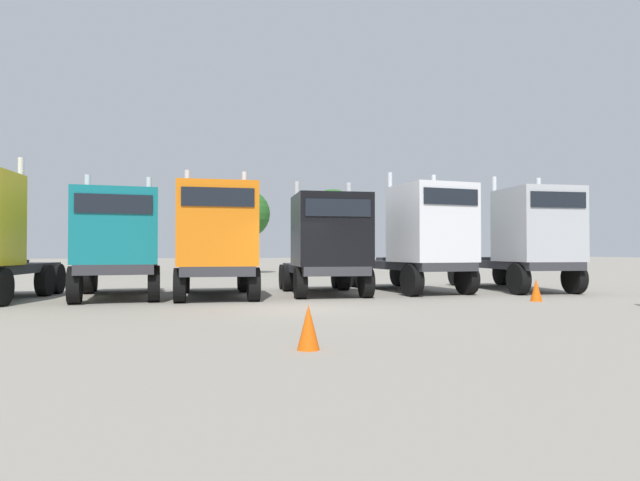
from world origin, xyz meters
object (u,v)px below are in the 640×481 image
at_px(semi_truck_orange, 216,240).
at_px(semi_truck_silver, 528,239).
at_px(semi_truck_white, 422,238).
at_px(traffic_cone_far, 308,327).
at_px(semi_truck_teal, 118,243).
at_px(traffic_cone_mid, 536,290).
at_px(semi_truck_black, 327,244).

relative_size(semi_truck_orange, semi_truck_silver, 0.95).
height_order(semi_truck_white, traffic_cone_far, semi_truck_white).
bearing_deg(semi_truck_white, semi_truck_teal, -95.47).
relative_size(semi_truck_silver, traffic_cone_mid, 9.55).
distance_m(semi_truck_teal, traffic_cone_mid, 13.24).
height_order(semi_truck_teal, traffic_cone_mid, semi_truck_teal).
distance_m(semi_truck_teal, semi_truck_orange, 3.14).
xyz_separation_m(semi_truck_teal, traffic_cone_far, (3.61, -10.13, -1.43)).
bearing_deg(semi_truck_orange, traffic_cone_mid, 72.97).
bearing_deg(semi_truck_teal, traffic_cone_mid, 69.56).
bearing_deg(semi_truck_silver, semi_truck_teal, -88.17).
bearing_deg(traffic_cone_mid, semi_truck_silver, 56.09).
relative_size(semi_truck_white, traffic_cone_far, 9.09).
bearing_deg(traffic_cone_mid, semi_truck_black, 145.96).
bearing_deg(semi_truck_silver, semi_truck_orange, -85.90).
bearing_deg(semi_truck_silver, semi_truck_white, -92.91).
bearing_deg(semi_truck_silver, semi_truck_black, -87.92).
bearing_deg(semi_truck_orange, traffic_cone_far, 7.27).
bearing_deg(semi_truck_black, semi_truck_orange, -81.70).
bearing_deg(semi_truck_white, semi_truck_black, -91.49).
bearing_deg(traffic_cone_far, semi_truck_silver, 39.63).
height_order(semi_truck_orange, traffic_cone_far, semi_truck_orange).
bearing_deg(semi_truck_white, semi_truck_silver, 77.94).
relative_size(semi_truck_orange, semi_truck_black, 1.06).
xyz_separation_m(semi_truck_orange, semi_truck_white, (7.51, 0.30, 0.14)).
bearing_deg(semi_truck_teal, traffic_cone_far, 18.09).
relative_size(semi_truck_orange, semi_truck_white, 0.96).
xyz_separation_m(semi_truck_teal, semi_truck_silver, (14.65, -0.99, 0.22)).
xyz_separation_m(semi_truck_orange, traffic_cone_far, (0.55, -9.46, -1.54)).
distance_m(semi_truck_orange, semi_truck_black, 3.81).
distance_m(semi_truck_teal, traffic_cone_far, 10.85).
xyz_separation_m(semi_truck_white, traffic_cone_mid, (1.88, -3.90, -1.69)).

